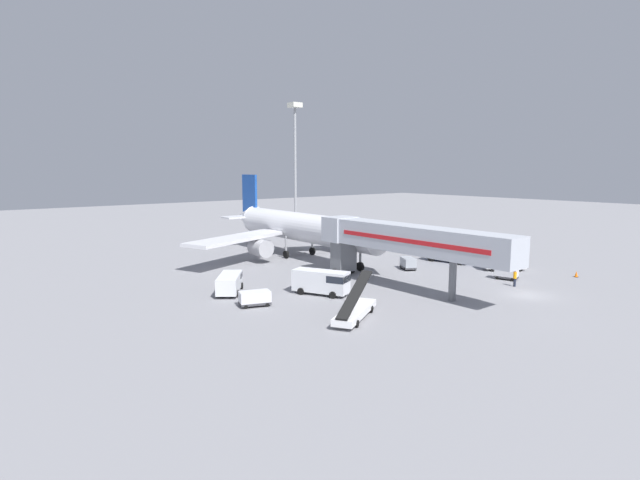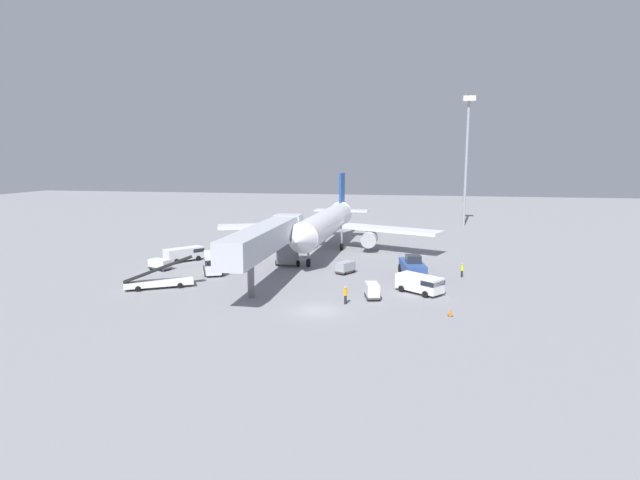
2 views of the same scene
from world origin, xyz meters
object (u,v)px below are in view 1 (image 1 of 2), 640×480
(belt_loader_truck, at_px, (355,309))
(service_van_mid_left, at_px, (322,281))
(ground_crew_worker_foreground, at_px, (515,278))
(service_van_far_center, at_px, (230,282))
(airplane_at_gate, at_px, (301,228))
(jet_bridge, at_px, (400,240))
(apron_light_mast, at_px, (295,141))
(baggage_cart_mid_center, at_px, (506,272))
(baggage_cart_near_left, at_px, (255,298))
(ground_crew_worker_midground, at_px, (470,250))
(baggage_cart_near_right, at_px, (408,263))
(safety_cone_alpha, at_px, (576,274))
(pushback_tug, at_px, (450,253))
(service_van_far_left, at_px, (505,261))

(belt_loader_truck, xyz_separation_m, service_van_mid_left, (2.92, 7.87, 0.58))
(ground_crew_worker_foreground, bearing_deg, service_van_far_center, 146.19)
(airplane_at_gate, height_order, jet_bridge, airplane_at_gate)
(service_van_far_center, relative_size, apron_light_mast, 0.20)
(baggage_cart_mid_center, bearing_deg, belt_loader_truck, -179.58)
(baggage_cart_near_left, distance_m, ground_crew_worker_midground, 37.37)
(service_van_far_center, xyz_separation_m, baggage_cart_mid_center, (26.97, -14.11, -0.20))
(jet_bridge, xyz_separation_m, apron_light_mast, (25.96, 53.91, 13.08))
(jet_bridge, relative_size, belt_loader_truck, 3.36)
(service_van_far_center, distance_m, ground_crew_worker_foreground, 29.61)
(baggage_cart_near_left, xyz_separation_m, baggage_cart_near_right, (23.36, 2.35, 0.04))
(airplane_at_gate, height_order, ground_crew_worker_foreground, airplane_at_gate)
(safety_cone_alpha, bearing_deg, baggage_cart_near_left, 160.15)
(safety_cone_alpha, bearing_deg, ground_crew_worker_foreground, 168.68)
(safety_cone_alpha, bearing_deg, jet_bridge, 154.82)
(jet_bridge, bearing_deg, baggage_cart_mid_center, -21.88)
(service_van_mid_left, height_order, ground_crew_worker_midground, service_van_mid_left)
(pushback_tug, bearing_deg, belt_loader_truck, -158.39)
(safety_cone_alpha, bearing_deg, service_van_mid_left, 156.51)
(service_van_far_left, xyz_separation_m, ground_crew_worker_foreground, (-7.17, -5.43, -0.13))
(jet_bridge, height_order, ground_crew_worker_foreground, jet_bridge)
(service_van_far_center, bearing_deg, apron_light_mast, 47.68)
(service_van_far_left, height_order, apron_light_mast, apron_light_mast)
(apron_light_mast, bearing_deg, airplane_at_gate, -124.97)
(service_van_far_left, distance_m, baggage_cart_mid_center, 5.69)
(belt_loader_truck, distance_m, ground_crew_worker_midground, 34.79)
(baggage_cart_mid_center, height_order, apron_light_mast, apron_light_mast)
(airplane_at_gate, relative_size, service_van_mid_left, 6.29)
(baggage_cart_mid_center, bearing_deg, ground_crew_worker_foreground, -135.06)
(service_van_mid_left, height_order, apron_light_mast, apron_light_mast)
(airplane_at_gate, relative_size, ground_crew_worker_midground, 21.87)
(baggage_cart_mid_center, xyz_separation_m, baggage_cart_near_right, (-4.24, 10.67, -0.07))
(service_van_far_left, xyz_separation_m, baggage_cart_near_left, (-32.40, 5.26, -0.32))
(service_van_far_center, bearing_deg, belt_loader_truck, -75.11)
(pushback_tug, bearing_deg, baggage_cart_near_left, -175.95)
(airplane_at_gate, height_order, service_van_far_center, airplane_at_gate)
(apron_light_mast, bearing_deg, baggage_cart_mid_center, -103.15)
(service_van_far_center, height_order, apron_light_mast, apron_light_mast)
(service_van_far_center, bearing_deg, service_van_far_left, -19.17)
(jet_bridge, height_order, pushback_tug, jet_bridge)
(jet_bridge, distance_m, baggage_cart_near_left, 16.33)
(airplane_at_gate, height_order, baggage_cart_near_left, airplane_at_gate)
(belt_loader_truck, relative_size, service_van_mid_left, 1.22)
(jet_bridge, relative_size, ground_crew_worker_foreground, 13.22)
(ground_crew_worker_foreground, bearing_deg, ground_crew_worker_midground, 48.77)
(service_van_mid_left, distance_m, ground_crew_worker_midground, 30.13)
(pushback_tug, xyz_separation_m, baggage_cart_mid_center, (-3.88, -10.55, -0.37))
(service_van_mid_left, bearing_deg, belt_loader_truck, -110.36)
(airplane_at_gate, bearing_deg, pushback_tug, -49.32)
(belt_loader_truck, bearing_deg, pushback_tug, 21.61)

